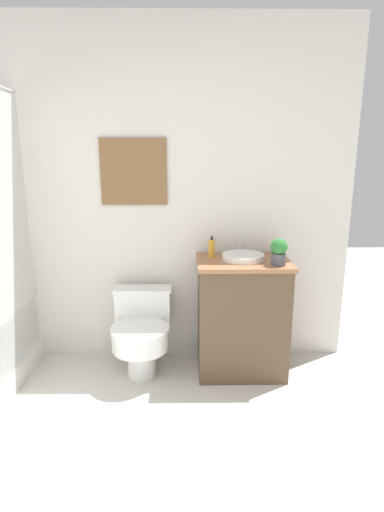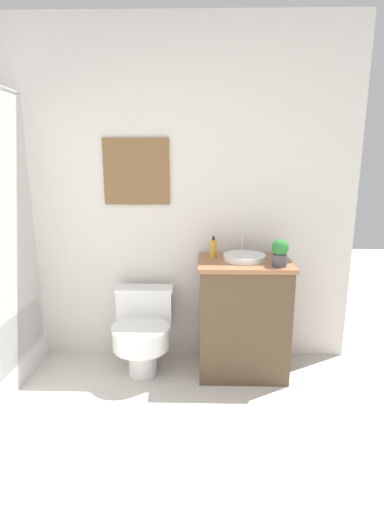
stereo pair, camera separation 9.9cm
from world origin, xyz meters
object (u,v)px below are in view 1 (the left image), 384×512
object	(u,v)px
toilet	(142,330)
sink	(243,257)
soap_bottle	(212,248)
potted_plant	(279,251)

from	to	relation	value
toilet	sink	bearing A→B (deg)	3.34
soap_bottle	potted_plant	distance (m)	0.49
sink	toilet	bearing A→B (deg)	-176.66
sink	soap_bottle	bearing A→B (deg)	161.25
soap_bottle	sink	bearing A→B (deg)	-18.75
soap_bottle	potted_plant	bearing A→B (deg)	-27.95
toilet	soap_bottle	distance (m)	0.78
toilet	sink	world-z (taller)	sink
toilet	soap_bottle	size ratio (longest dim) A/B	4.00
soap_bottle	potted_plant	size ratio (longest dim) A/B	0.83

